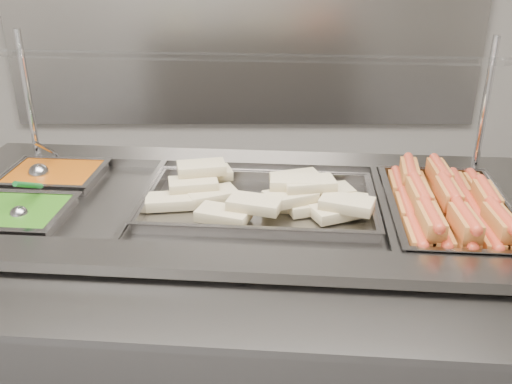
{
  "coord_description": "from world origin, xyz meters",
  "views": [
    {
      "loc": [
        0.07,
        -1.2,
        1.76
      ],
      "look_at": [
        0.07,
        0.48,
        0.99
      ],
      "focal_mm": 40.0,
      "sensor_mm": 36.0,
      "label": 1
    }
  ],
  "objects_px": {
    "pan_hotdogs": "(448,218)",
    "pan_wraps": "(259,207)",
    "sneeze_guard": "(246,63)",
    "ladle": "(40,172)",
    "serving_spoon": "(21,209)",
    "steam_counter": "(241,319)"
  },
  "relations": [
    {
      "from": "sneeze_guard",
      "to": "pan_hotdogs",
      "type": "relative_size",
      "value": 2.89
    },
    {
      "from": "steam_counter",
      "to": "ladle",
      "type": "relative_size",
      "value": 10.03
    },
    {
      "from": "pan_hotdogs",
      "to": "sneeze_guard",
      "type": "bearing_deg",
      "value": 155.9
    },
    {
      "from": "ladle",
      "to": "serving_spoon",
      "type": "relative_size",
      "value": 1.06
    },
    {
      "from": "ladle",
      "to": "serving_spoon",
      "type": "bearing_deg",
      "value": -80.81
    },
    {
      "from": "pan_wraps",
      "to": "serving_spoon",
      "type": "xyz_separation_m",
      "value": [
        -0.74,
        -0.1,
        0.04
      ]
    },
    {
      "from": "ladle",
      "to": "pan_wraps",
      "type": "bearing_deg",
      "value": -14.76
    },
    {
      "from": "pan_wraps",
      "to": "ladle",
      "type": "bearing_deg",
      "value": 165.24
    },
    {
      "from": "pan_wraps",
      "to": "pan_hotdogs",
      "type": "bearing_deg",
      "value": -4.82
    },
    {
      "from": "ladle",
      "to": "serving_spoon",
      "type": "height_order",
      "value": "ladle"
    },
    {
      "from": "pan_wraps",
      "to": "ladle",
      "type": "height_order",
      "value": "ladle"
    },
    {
      "from": "pan_hotdogs",
      "to": "pan_wraps",
      "type": "height_order",
      "value": "same"
    },
    {
      "from": "sneeze_guard",
      "to": "serving_spoon",
      "type": "relative_size",
      "value": 9.09
    },
    {
      "from": "pan_wraps",
      "to": "serving_spoon",
      "type": "distance_m",
      "value": 0.75
    },
    {
      "from": "pan_hotdogs",
      "to": "serving_spoon",
      "type": "distance_m",
      "value": 1.35
    },
    {
      "from": "steam_counter",
      "to": "serving_spoon",
      "type": "relative_size",
      "value": 10.59
    },
    {
      "from": "sneeze_guard",
      "to": "ladle",
      "type": "relative_size",
      "value": 8.62
    },
    {
      "from": "steam_counter",
      "to": "serving_spoon",
      "type": "xyz_separation_m",
      "value": [
        -0.67,
        -0.11,
        0.5
      ]
    },
    {
      "from": "pan_wraps",
      "to": "ladle",
      "type": "relative_size",
      "value": 3.67
    },
    {
      "from": "steam_counter",
      "to": "sneeze_guard",
      "type": "distance_m",
      "value": 0.91
    },
    {
      "from": "sneeze_guard",
      "to": "ladle",
      "type": "xyz_separation_m",
      "value": [
        -0.74,
        -0.03,
        -0.38
      ]
    },
    {
      "from": "pan_wraps",
      "to": "ladle",
      "type": "distance_m",
      "value": 0.82
    }
  ]
}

